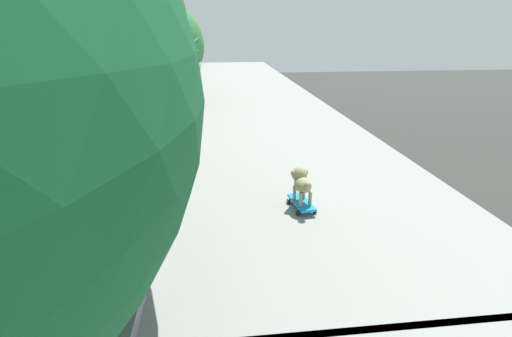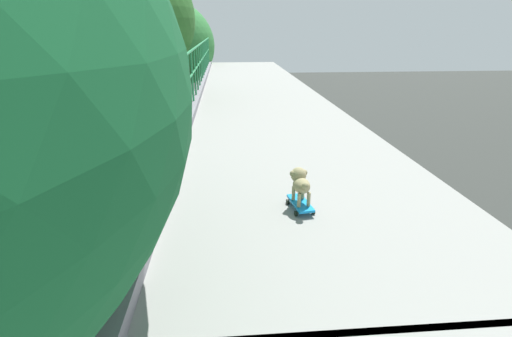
# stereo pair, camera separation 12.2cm
# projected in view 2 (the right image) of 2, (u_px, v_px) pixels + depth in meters

# --- Properties ---
(overpass_deck) EXTENTS (3.33, 36.01, 0.40)m
(overpass_deck) POSITION_uv_depth(u_px,v_px,m) (358.00, 318.00, 2.63)
(overpass_deck) COLOR gray
(overpass_deck) RESTS_ON bridge_pier
(green_railing) EXTENTS (0.20, 34.21, 1.25)m
(green_railing) POSITION_uv_depth(u_px,v_px,m) (115.00, 276.00, 2.35)
(green_railing) COLOR slate
(green_railing) RESTS_ON overpass_deck
(car_yellow_cab_fifth) EXTENTS (1.93, 4.39, 1.53)m
(car_yellow_cab_fifth) POSITION_uv_depth(u_px,v_px,m) (40.00, 298.00, 9.40)
(car_yellow_cab_fifth) COLOR yellow
(car_yellow_cab_fifth) RESTS_ON ground
(city_bus) EXTENTS (2.77, 11.97, 2.98)m
(city_bus) POSITION_uv_depth(u_px,v_px,m) (51.00, 144.00, 18.16)
(city_bus) COLOR #224D8D
(city_bus) RESTS_ON ground
(roadside_tree_mid) EXTENTS (3.62, 3.62, 8.83)m
(roadside_tree_mid) POSITION_uv_depth(u_px,v_px,m) (117.00, 26.00, 8.70)
(roadside_tree_mid) COLOR brown
(roadside_tree_mid) RESTS_ON ground
(roadside_tree_far) EXTENTS (4.45, 4.45, 8.29)m
(roadside_tree_far) POSITION_uv_depth(u_px,v_px,m) (169.00, 46.00, 18.45)
(roadside_tree_far) COLOR #4B4229
(roadside_tree_far) RESTS_ON ground
(toy_skateboard) EXTENTS (0.24, 0.43, 0.08)m
(toy_skateboard) POSITION_uv_depth(u_px,v_px,m) (300.00, 204.00, 3.75)
(toy_skateboard) COLOR #1287D4
(toy_skateboard) RESTS_ON overpass_deck
(small_dog) EXTENTS (0.20, 0.36, 0.34)m
(small_dog) POSITION_uv_depth(u_px,v_px,m) (300.00, 182.00, 3.69)
(small_dog) COLOR #998D61
(small_dog) RESTS_ON toy_skateboard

